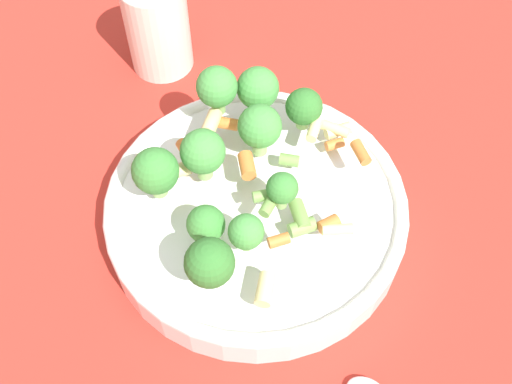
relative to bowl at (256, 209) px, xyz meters
name	(u,v)px	position (x,y,z in m)	size (l,w,h in m)	color
ground_plane	(256,222)	(0.00, 0.00, -0.02)	(3.00, 3.00, 0.00)	#B72D23
bowl	(256,209)	(0.00, 0.00, 0.00)	(0.29, 0.29, 0.04)	white
pasta_salad	(234,155)	(-0.03, -0.01, 0.06)	(0.23, 0.23, 0.08)	#8CB766
cup	(157,25)	(-0.26, -0.02, 0.03)	(0.07, 0.07, 0.11)	silver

